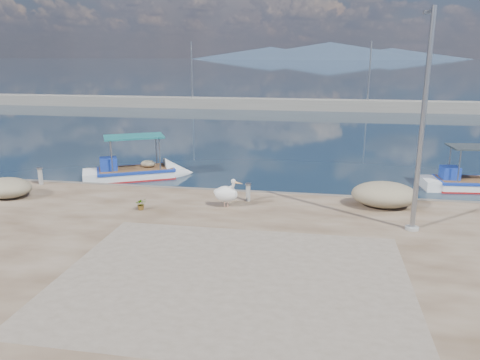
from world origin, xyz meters
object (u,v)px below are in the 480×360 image
(pelican, at_px, (227,194))
(bollard_near, at_px, (248,191))
(boat_right, at_px, (474,185))
(boat_left, at_px, (135,174))
(lamp_post, at_px, (422,131))

(pelican, relative_size, bollard_near, 1.66)
(boat_right, bearing_deg, boat_left, 177.41)
(boat_left, relative_size, lamp_post, 0.78)
(pelican, xyz_separation_m, bollard_near, (0.68, 0.91, -0.15))
(boat_left, distance_m, lamp_post, 14.42)
(bollard_near, bearing_deg, pelican, -126.72)
(boat_right, xyz_separation_m, lamp_post, (-4.08, -7.30, 3.61))
(lamp_post, bearing_deg, boat_left, 152.24)
(lamp_post, relative_size, bollard_near, 9.66)
(pelican, bearing_deg, lamp_post, 6.37)
(boat_left, height_order, pelican, boat_left)
(boat_right, distance_m, pelican, 12.25)
(lamp_post, height_order, bollard_near, lamp_post)
(pelican, height_order, lamp_post, lamp_post)
(boat_left, distance_m, pelican, 7.93)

